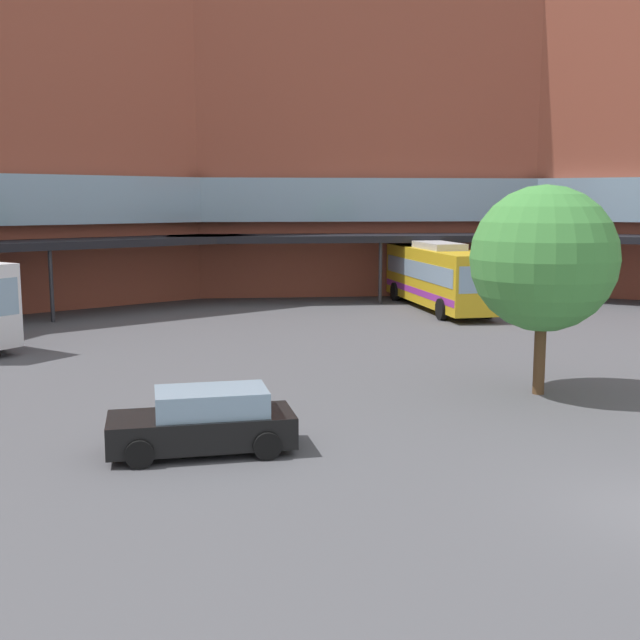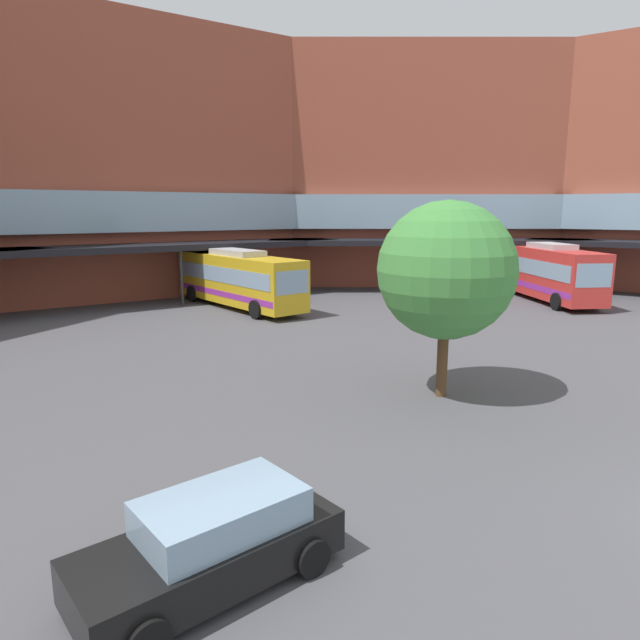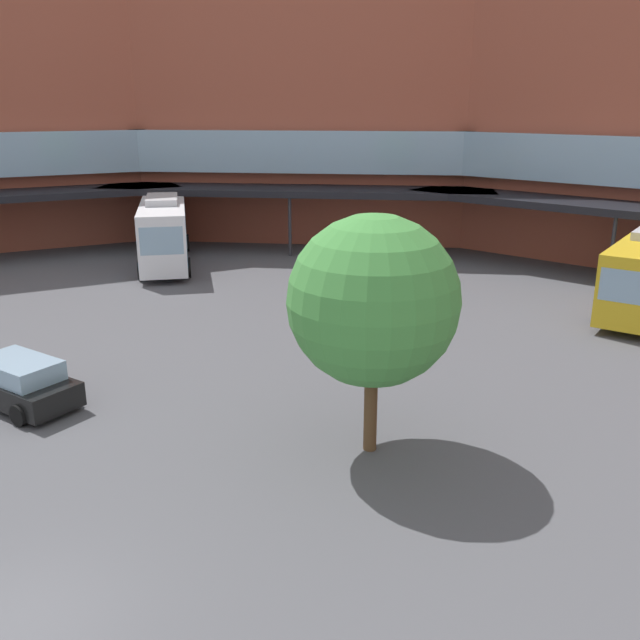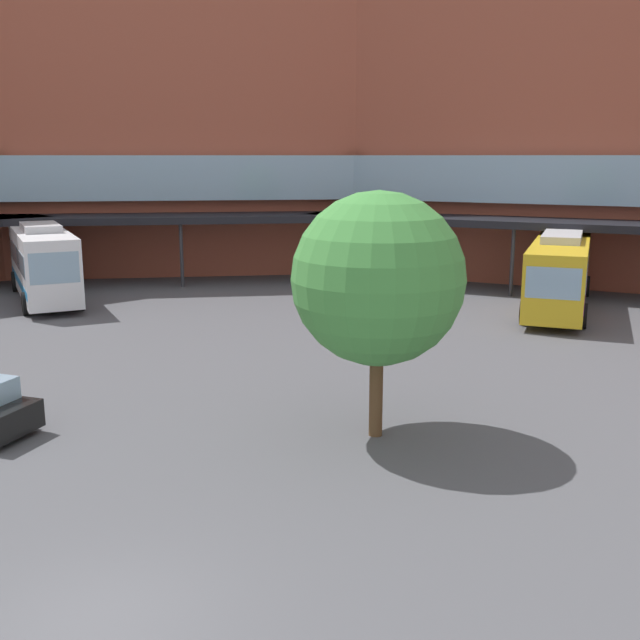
{
  "view_description": "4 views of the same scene",
  "coord_description": "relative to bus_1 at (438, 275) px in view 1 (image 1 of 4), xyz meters",
  "views": [
    {
      "loc": [
        -11.95,
        -10.82,
        5.99
      ],
      "look_at": [
        -0.81,
        15.76,
        1.64
      ],
      "focal_mm": 44.62,
      "sensor_mm": 36.0,
      "label": 1
    },
    {
      "loc": [
        -12.61,
        0.6,
        6.14
      ],
      "look_at": [
        1.62,
        12.45,
        2.46
      ],
      "focal_mm": 31.15,
      "sensor_mm": 36.0,
      "label": 2
    },
    {
      "loc": [
        9.21,
        -7.17,
        9.1
      ],
      "look_at": [
        -0.07,
        14.15,
        1.69
      ],
      "focal_mm": 38.67,
      "sensor_mm": 36.0,
      "label": 3
    },
    {
      "loc": [
        5.19,
        -9.97,
        7.29
      ],
      "look_at": [
        1.76,
        11.73,
        2.46
      ],
      "focal_mm": 42.0,
      "sensor_mm": 36.0,
      "label": 4
    }
  ],
  "objects": [
    {
      "name": "station_building",
      "position": [
        -11.05,
        -5.33,
        7.08
      ],
      "size": [
        84.78,
        51.74,
        18.81
      ],
      "color": "#9E4C38",
      "rests_on": "ground"
    },
    {
      "name": "bus_1",
      "position": [
        0.0,
        0.0,
        0.0
      ],
      "size": [
        4.74,
        12.04,
        3.7
      ],
      "rotation": [
        0.0,
        0.0,
        4.52
      ],
      "color": "gold",
      "rests_on": "ground"
    },
    {
      "name": "parked_car",
      "position": [
        -18.43,
        -19.83,
        -1.14
      ],
      "size": [
        4.65,
        2.63,
        1.53
      ],
      "rotation": [
        0.0,
        0.0,
        2.96
      ],
      "color": "black",
      "rests_on": "ground"
    },
    {
      "name": "plaza_tree",
      "position": [
        -7.34,
        -18.2,
        2.35
      ],
      "size": [
        4.48,
        4.48,
        6.47
      ],
      "color": "brown",
      "rests_on": "ground"
    }
  ]
}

